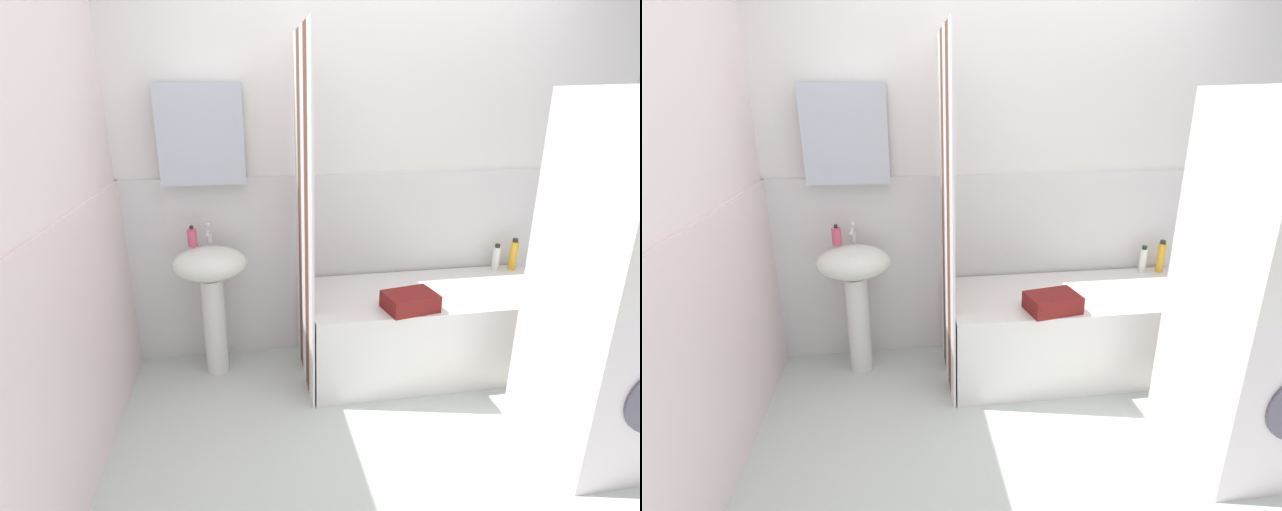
# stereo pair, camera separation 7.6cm
# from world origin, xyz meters

# --- Properties ---
(ground_plane) EXTENTS (4.80, 5.60, 0.04)m
(ground_plane) POSITION_xyz_m (0.00, 0.00, -0.02)
(ground_plane) COLOR silver
(wall_back_tiled) EXTENTS (3.60, 0.18, 2.40)m
(wall_back_tiled) POSITION_xyz_m (-0.06, 1.26, 1.14)
(wall_back_tiled) COLOR silver
(wall_back_tiled) RESTS_ON ground_plane
(wall_left_tiled) EXTENTS (0.07, 1.81, 2.40)m
(wall_left_tiled) POSITION_xyz_m (-1.57, 0.34, 1.12)
(wall_left_tiled) COLOR silver
(wall_left_tiled) RESTS_ON ground_plane
(sink) EXTENTS (0.44, 0.34, 0.83)m
(sink) POSITION_xyz_m (-1.03, 1.03, 0.61)
(sink) COLOR silver
(sink) RESTS_ON ground_plane
(faucet) EXTENTS (0.03, 0.12, 0.12)m
(faucet) POSITION_xyz_m (-1.03, 1.11, 0.89)
(faucet) COLOR silver
(faucet) RESTS_ON sink
(soap_dispenser) EXTENTS (0.06, 0.06, 0.13)m
(soap_dispenser) POSITION_xyz_m (-1.12, 1.07, 0.88)
(soap_dispenser) COLOR #CE4964
(soap_dispenser) RESTS_ON sink
(bathtub) EXTENTS (1.58, 0.68, 0.52)m
(bathtub) POSITION_xyz_m (0.32, 0.88, 0.26)
(bathtub) COLOR silver
(bathtub) RESTS_ON ground_plane
(shower_curtain) EXTENTS (0.01, 0.68, 2.00)m
(shower_curtain) POSITION_xyz_m (-0.49, 0.88, 1.00)
(shower_curtain) COLOR white
(shower_curtain) RESTS_ON ground_plane
(body_wash_bottle) EXTENTS (0.05, 0.05, 0.22)m
(body_wash_bottle) POSITION_xyz_m (1.01, 1.14, 0.63)
(body_wash_bottle) COLOR gold
(body_wash_bottle) RESTS_ON bathtub
(shampoo_bottle) EXTENTS (0.05, 0.05, 0.19)m
(shampoo_bottle) POSITION_xyz_m (0.89, 1.15, 0.61)
(shampoo_bottle) COLOR white
(shampoo_bottle) RESTS_ON bathtub
(towel_folded) EXTENTS (0.32, 0.25, 0.10)m
(towel_folded) POSITION_xyz_m (0.08, 0.65, 0.57)
(towel_folded) COLOR maroon
(towel_folded) RESTS_ON bathtub
(washer_dryer_stack) EXTENTS (0.59, 0.60, 1.71)m
(washer_dryer_stack) POSITION_xyz_m (0.85, 0.05, 0.85)
(washer_dryer_stack) COLOR white
(washer_dryer_stack) RESTS_ON ground_plane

